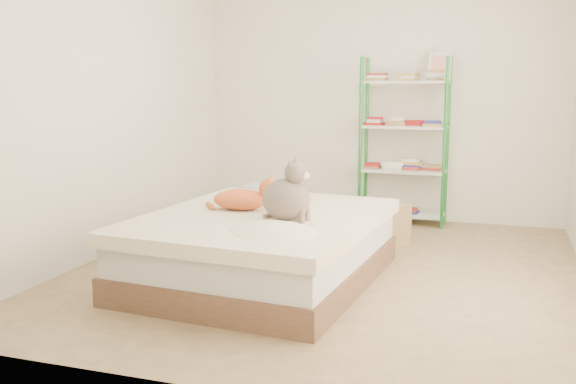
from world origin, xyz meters
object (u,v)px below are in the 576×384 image
at_px(orange_cat, 241,197).
at_px(cardboard_box, 373,223).
at_px(bed, 262,247).
at_px(grey_cat, 286,190).
at_px(shelf_unit, 405,139).
at_px(white_bin, 261,203).

height_order(orange_cat, cardboard_box, orange_cat).
relative_size(bed, grey_cat, 4.92).
height_order(bed, shelf_unit, shelf_unit).
relative_size(bed, cardboard_box, 2.90).
relative_size(cardboard_box, white_bin, 1.89).
bearing_deg(cardboard_box, grey_cat, -70.88).
bearing_deg(white_bin, bed, -68.99).
xyz_separation_m(grey_cat, white_bin, (-0.97, 2.08, -0.52)).
bearing_deg(shelf_unit, cardboard_box, -97.86).
bearing_deg(orange_cat, white_bin, 96.64).
bearing_deg(cardboard_box, orange_cat, -90.01).
relative_size(orange_cat, white_bin, 1.31).
distance_m(cardboard_box, white_bin, 1.44).
distance_m(bed, cardboard_box, 1.45).
height_order(cardboard_box, white_bin, cardboard_box).
bearing_deg(bed, white_bin, 115.60).
distance_m(orange_cat, cardboard_box, 1.52).
height_order(bed, grey_cat, grey_cat).
bearing_deg(shelf_unit, orange_cat, -112.36).
xyz_separation_m(bed, cardboard_box, (0.57, 1.34, -0.06)).
distance_m(bed, white_bin, 2.07).
bearing_deg(shelf_unit, bed, -106.96).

